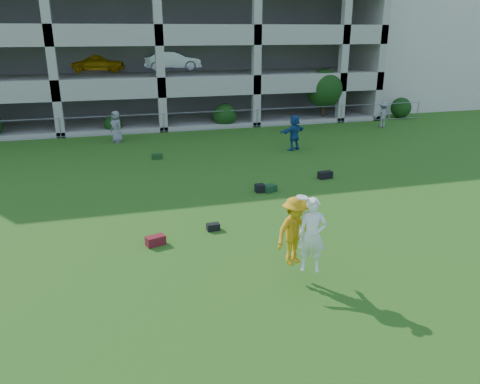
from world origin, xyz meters
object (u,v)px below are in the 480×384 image
object	(u,v)px
stucco_building	(411,42)
crate_d	(260,188)
bystander_f	(383,115)
parking_garage	(146,29)
bystander_c	(116,127)
bystander_d	(294,132)
frisbee_contest	(300,232)

from	to	relation	value
stucco_building	crate_d	distance (m)	30.13
bystander_f	parking_garage	bearing A→B (deg)	-32.01
bystander_c	parking_garage	size ratio (longest dim) A/B	0.06
bystander_d	parking_garage	size ratio (longest dim) A/B	0.06
stucco_building	bystander_f	bearing A→B (deg)	-129.38
bystander_d	crate_d	distance (m)	7.14
frisbee_contest	crate_d	bearing A→B (deg)	80.14
bystander_c	frisbee_contest	distance (m)	17.51
bystander_c	parking_garage	bearing A→B (deg)	132.92
bystander_f	stucco_building	bearing A→B (deg)	-122.94
bystander_c	frisbee_contest	world-z (taller)	frisbee_contest
bystander_f	frisbee_contest	world-z (taller)	frisbee_contest
stucco_building	crate_d	xyz separation A→B (m)	(-20.76, -21.29, -4.85)
bystander_d	crate_d	world-z (taller)	bystander_d
bystander_f	bystander_c	bearing A→B (deg)	5.62
parking_garage	crate_d	bearing A→B (deg)	-83.89
crate_d	bystander_d	bearing A→B (deg)	57.65
stucco_building	bystander_c	bearing A→B (deg)	-156.94
bystander_c	parking_garage	distance (m)	12.21
bystander_f	frisbee_contest	bearing A→B (deg)	59.38
frisbee_contest	parking_garage	bearing A→B (deg)	92.21
bystander_c	bystander_d	bearing A→B (deg)	32.00
bystander_c	crate_d	world-z (taller)	bystander_c
stucco_building	frisbee_contest	distance (m)	35.80
crate_d	parking_garage	bearing A→B (deg)	96.11
stucco_building	parking_garage	size ratio (longest dim) A/B	0.53
bystander_d	parking_garage	xyz separation A→B (m)	(-6.05, 15.00, 5.09)
bystander_d	parking_garage	distance (m)	16.95
stucco_building	parking_garage	xyz separation A→B (m)	(-23.00, -0.30, 1.01)
bystander_c	crate_d	distance (m)	11.51
stucco_building	bystander_f	world-z (taller)	stucco_building
bystander_d	parking_garage	bearing A→B (deg)	-93.14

